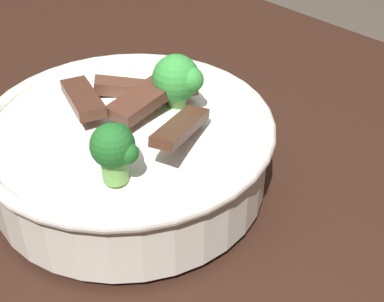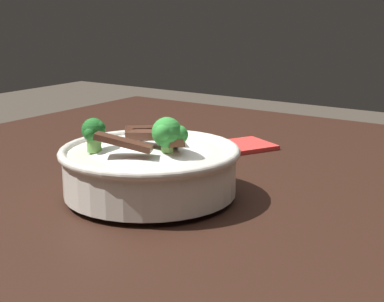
% 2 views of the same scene
% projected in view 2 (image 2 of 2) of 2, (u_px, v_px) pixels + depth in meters
% --- Properties ---
extents(dining_table, '(1.45, 1.03, 0.76)m').
position_uv_depth(dining_table, '(93.00, 265.00, 0.87)').
color(dining_table, black).
rests_on(dining_table, ground).
extents(rice_bowl, '(0.25, 0.25, 0.12)m').
position_uv_depth(rice_bowl, '(150.00, 165.00, 0.82)').
color(rice_bowl, silver).
rests_on(rice_bowl, dining_table).
extents(folded_napkin, '(0.16, 0.14, 0.01)m').
position_uv_depth(folded_napkin, '(237.00, 147.00, 1.10)').
color(folded_napkin, red).
rests_on(folded_napkin, dining_table).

